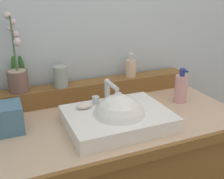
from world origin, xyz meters
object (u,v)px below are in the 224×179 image
Objects in this scene: sink_basin at (118,120)px; potted_plant at (17,73)px; lotion_bottle at (181,88)px; tissue_box at (6,118)px; soap_bar at (84,106)px; tumbler_cup at (61,77)px; soap_dispenser at (131,67)px.

potted_plant reaches higher than sink_basin.
lotion_bottle is 0.84m from tissue_box.
tumbler_cup reaches higher than soap_bar.
tumbler_cup is 0.35m from tissue_box.
soap_dispenser is (0.59, -0.00, -0.04)m from potted_plant.
soap_dispenser is (0.23, 0.35, 0.11)m from sink_basin.
lotion_bottle is (0.17, -0.23, -0.07)m from soap_dispenser.
soap_bar is at bearing -79.73° from tumbler_cup.
tissue_box is at bearing -162.67° from soap_dispenser.
tumbler_cup is (0.20, -0.01, -0.04)m from potted_plant.
soap_bar is 0.36m from potted_plant.
lotion_bottle is (0.40, 0.12, 0.05)m from sink_basin.
sink_basin is 1.18× the size of potted_plant.
potted_plant is at bearing 69.79° from tissue_box.
potted_plant is (-0.24, 0.25, 0.11)m from soap_bar.
lotion_bottle is at bearing -17.06° from potted_plant.
soap_dispenser reaches higher than sink_basin.
soap_bar is 0.67× the size of tumbler_cup.
tissue_box is (-0.32, 0.04, -0.02)m from soap_bar.
soap_dispenser is 0.30m from lotion_bottle.
soap_bar is at bearing -144.81° from soap_dispenser.
potted_plant reaches higher than lotion_bottle.
potted_plant is 0.80m from lotion_bottle.
lotion_bottle is at bearing 1.68° from soap_bar.
soap_bar is 0.32m from tissue_box.
sink_basin is at bearing -17.59° from tissue_box.
sink_basin is 0.42m from lotion_bottle.
soap_bar is 0.25m from tumbler_cup.
soap_dispenser reaches higher than soap_bar.
tumbler_cup is (-0.16, 0.34, 0.11)m from sink_basin.
soap_bar is 0.53× the size of soap_dispenser.
soap_dispenser is (0.35, 0.25, 0.07)m from soap_bar.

